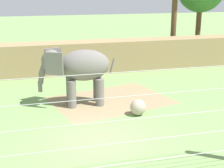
{
  "coord_description": "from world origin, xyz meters",
  "views": [
    {
      "loc": [
        -2.47,
        -11.77,
        5.89
      ],
      "look_at": [
        1.28,
        2.86,
        1.4
      ],
      "focal_mm": 52.68,
      "sensor_mm": 36.0,
      "label": 1
    }
  ],
  "objects": [
    {
      "name": "enrichment_ball",
      "position": [
        2.37,
        2.1,
        0.38
      ],
      "size": [
        0.77,
        0.77,
        0.77
      ],
      "primitive_type": "sphere",
      "color": "tan",
      "rests_on": "ground"
    },
    {
      "name": "cable_fence",
      "position": [
        0.0,
        -3.2,
        1.87
      ],
      "size": [
        10.63,
        0.27,
        3.73
      ],
      "color": "brown",
      "rests_on": "ground"
    },
    {
      "name": "elephant",
      "position": [
        -0.11,
        4.26,
        1.94
      ],
      "size": [
        3.96,
        1.67,
        2.93
      ],
      "color": "slate",
      "rests_on": "ground"
    },
    {
      "name": "dirt_patch",
      "position": [
        1.62,
        4.46,
        0.0
      ],
      "size": [
        6.93,
        5.77,
        0.01
      ],
      "primitive_type": "cube",
      "rotation": [
        0.0,
        0.0,
        0.25
      ],
      "color": "#937F5B",
      "rests_on": "ground"
    },
    {
      "name": "embankment_wall",
      "position": [
        0.0,
        10.81,
        1.1
      ],
      "size": [
        36.0,
        1.8,
        2.2
      ],
      "primitive_type": "cube",
      "color": "#997F56",
      "rests_on": "ground"
    },
    {
      "name": "ground_plane",
      "position": [
        0.0,
        0.0,
        0.0
      ],
      "size": [
        120.0,
        120.0,
        0.0
      ],
      "primitive_type": "plane",
      "color": "#759956"
    }
  ]
}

